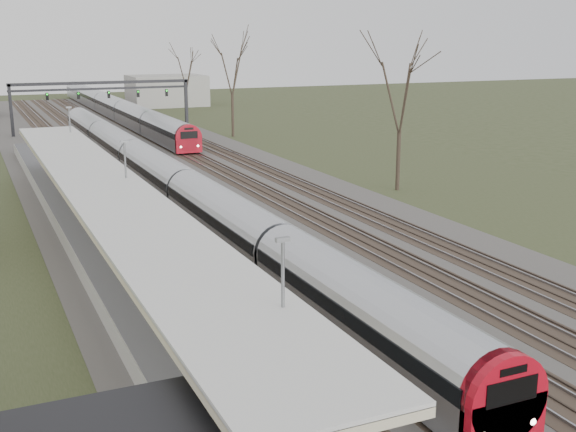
{
  "coord_description": "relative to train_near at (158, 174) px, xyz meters",
  "views": [
    {
      "loc": [
        -15.07,
        -2.7,
        11.19
      ],
      "look_at": [
        0.06,
        30.91,
        2.0
      ],
      "focal_mm": 45.0,
      "sensor_mm": 36.0,
      "label": 1
    }
  ],
  "objects": [
    {
      "name": "signal_gantry",
      "position": [
        2.79,
        36.83,
        3.43
      ],
      "size": [
        21.0,
        0.59,
        6.08
      ],
      "color": "black",
      "rests_on": "ground"
    },
    {
      "name": "track_bed",
      "position": [
        2.76,
        6.85,
        -1.42
      ],
      "size": [
        24.0,
        160.0,
        0.22
      ],
      "color": "#474442",
      "rests_on": "ground"
    },
    {
      "name": "train_far",
      "position": [
        7.0,
        53.06,
        0.0
      ],
      "size": [
        2.62,
        75.21,
        3.05
      ],
      "color": "#989BA1",
      "rests_on": "ground"
    },
    {
      "name": "platform",
      "position": [
        -6.55,
        -10.65,
        -0.98
      ],
      "size": [
        3.5,
        69.0,
        1.0
      ],
      "primitive_type": "cube",
      "color": "#9E9B93",
      "rests_on": "ground"
    },
    {
      "name": "canopy",
      "position": [
        -6.55,
        -15.17,
        2.45
      ],
      "size": [
        4.1,
        50.0,
        3.11
      ],
      "color": "slate",
      "rests_on": "platform"
    },
    {
      "name": "train_near",
      "position": [
        0.0,
        0.0,
        0.0
      ],
      "size": [
        2.62,
        75.21,
        3.05
      ],
      "color": "#989BA1",
      "rests_on": "ground"
    },
    {
      "name": "tree_east_far",
      "position": [
        16.5,
        -6.15,
        5.81
      ],
      "size": [
        5.0,
        5.0,
        10.3
      ],
      "color": "#2D231C",
      "rests_on": "ground"
    }
  ]
}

